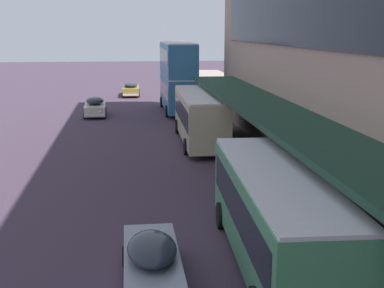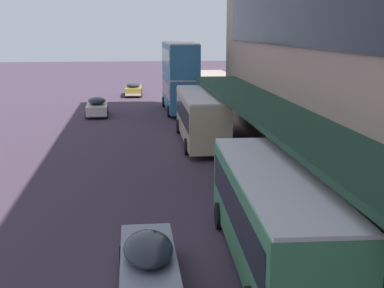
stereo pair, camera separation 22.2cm
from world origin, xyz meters
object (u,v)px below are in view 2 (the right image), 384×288
(transit_bus_kerbside_front, at_px, (180,75))
(transit_bus_kerbside_rear, at_px, (201,115))
(sedan_oncoming_front, at_px, (97,107))
(sedan_trailing_mid, at_px, (148,262))
(sedan_trailing_near, at_px, (133,89))
(transit_bus_kerbside_far, at_px, (273,213))

(transit_bus_kerbside_front, bearing_deg, transit_bus_kerbside_rear, -89.44)
(transit_bus_kerbside_front, xyz_separation_m, sedan_oncoming_front, (-7.40, -1.60, -2.57))
(sedan_trailing_mid, xyz_separation_m, sedan_trailing_near, (-0.15, 46.11, -0.01))
(transit_bus_kerbside_rear, bearing_deg, transit_bus_kerbside_far, -90.60)
(transit_bus_kerbside_rear, distance_m, transit_bus_kerbside_far, 19.06)
(sedan_oncoming_front, bearing_deg, transit_bus_kerbside_front, 12.24)
(transit_bus_kerbside_front, distance_m, sedan_trailing_near, 13.30)
(transit_bus_kerbside_front, distance_m, transit_bus_kerbside_rear, 13.91)
(sedan_trailing_mid, height_order, sedan_trailing_near, sedan_trailing_mid)
(sedan_trailing_mid, distance_m, sedan_trailing_near, 46.11)
(sedan_oncoming_front, bearing_deg, sedan_trailing_near, 76.93)
(transit_bus_kerbside_rear, relative_size, sedan_trailing_near, 2.13)
(transit_bus_kerbside_far, bearing_deg, sedan_oncoming_front, 103.20)
(transit_bus_kerbside_rear, height_order, sedan_trailing_mid, transit_bus_kerbside_rear)
(transit_bus_kerbside_far, bearing_deg, transit_bus_kerbside_rear, 89.40)
(transit_bus_kerbside_far, distance_m, sedan_trailing_mid, 4.17)
(transit_bus_kerbside_rear, height_order, sedan_trailing_near, transit_bus_kerbside_rear)
(transit_bus_kerbside_rear, bearing_deg, transit_bus_kerbside_front, 90.56)
(transit_bus_kerbside_rear, xyz_separation_m, transit_bus_kerbside_far, (-0.20, -19.05, -0.09))
(sedan_trailing_mid, height_order, sedan_oncoming_front, sedan_oncoming_front)
(sedan_trailing_mid, bearing_deg, transit_bus_kerbside_far, 12.36)
(transit_bus_kerbside_far, height_order, sedan_oncoming_front, transit_bus_kerbside_far)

